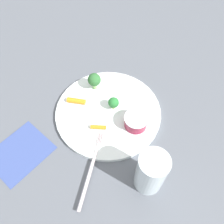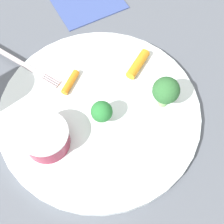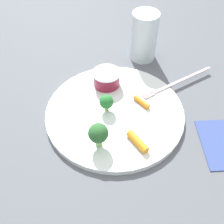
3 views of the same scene
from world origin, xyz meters
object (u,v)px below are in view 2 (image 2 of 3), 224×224
object	(u,v)px
carrot_stick_0	(138,64)
fork	(11,57)
carrot_stick_1	(70,82)
plate	(99,111)
broccoli_floret_1	(99,113)
sauce_cup	(46,138)
broccoli_floret_0	(166,91)

from	to	relation	value
carrot_stick_0	fork	bearing A→B (deg)	-109.95
carrot_stick_1	plate	bearing A→B (deg)	30.62
carrot_stick_1	broccoli_floret_1	bearing A→B (deg)	20.87
plate	carrot_stick_0	size ratio (longest dim) A/B	5.60
sauce_cup	broccoli_floret_0	xyz separation A→B (m)	(-0.02, 0.16, 0.02)
sauce_cup	carrot_stick_1	size ratio (longest dim) A/B	1.54
sauce_cup	broccoli_floret_1	size ratio (longest dim) A/B	1.59
carrot_stick_1	fork	world-z (taller)	carrot_stick_1
broccoli_floret_0	fork	size ratio (longest dim) A/B	0.36
broccoli_floret_1	carrot_stick_1	bearing A→B (deg)	-159.13
broccoli_floret_0	plate	bearing A→B (deg)	-99.17
fork	broccoli_floret_1	bearing A→B (deg)	37.09
carrot_stick_1	broccoli_floret_0	bearing A→B (deg)	61.11
plate	broccoli_floret_0	xyz separation A→B (m)	(0.01, 0.09, 0.04)
broccoli_floret_1	fork	world-z (taller)	broccoli_floret_1
plate	broccoli_floret_1	bearing A→B (deg)	-13.26
sauce_cup	carrot_stick_1	bearing A→B (deg)	151.06
broccoli_floret_1	broccoli_floret_0	bearing A→B (deg)	92.00
sauce_cup	broccoli_floret_0	bearing A→B (deg)	96.36
fork	sauce_cup	bearing A→B (deg)	12.05
sauce_cup	broccoli_floret_0	size ratio (longest dim) A/B	1.15
carrot_stick_1	sauce_cup	bearing A→B (deg)	-28.94
plate	broccoli_floret_0	bearing A→B (deg)	80.83
sauce_cup	carrot_stick_0	distance (m)	0.17
carrot_stick_1	fork	size ratio (longest dim) A/B	0.27
plate	broccoli_floret_0	world-z (taller)	broccoli_floret_0
broccoli_floret_1	carrot_stick_1	world-z (taller)	broccoli_floret_1
broccoli_floret_1	carrot_stick_1	size ratio (longest dim) A/B	0.97
broccoli_floret_0	fork	world-z (taller)	broccoli_floret_0
sauce_cup	carrot_stick_1	world-z (taller)	sauce_cup
sauce_cup	fork	world-z (taller)	sauce_cup
broccoli_floret_0	carrot_stick_1	xyz separation A→B (m)	(-0.07, -0.12, -0.03)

